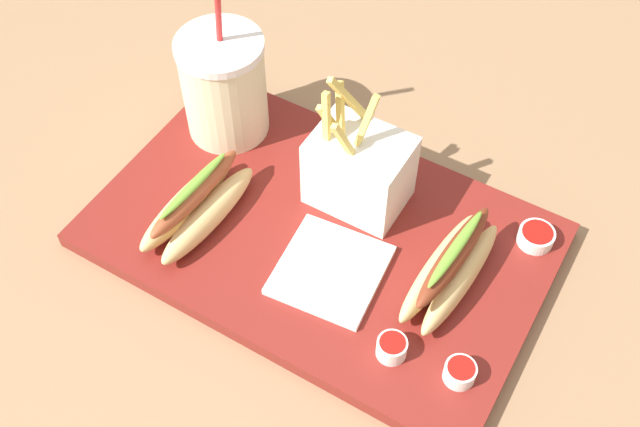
{
  "coord_description": "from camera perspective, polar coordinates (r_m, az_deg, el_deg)",
  "views": [
    {
      "loc": [
        0.26,
        -0.44,
        0.71
      ],
      "look_at": [
        0.0,
        0.0,
        0.05
      ],
      "focal_mm": 43.02,
      "sensor_mm": 36.0,
      "label": 1
    }
  ],
  "objects": [
    {
      "name": "ketchup_cup_1",
      "position": [
        0.88,
        15.78,
        -1.63
      ],
      "size": [
        0.04,
        0.04,
        0.02
      ],
      "color": "white",
      "rests_on": "food_tray"
    },
    {
      "name": "soda_cup",
      "position": [
        0.92,
        -7.14,
        9.39
      ],
      "size": [
        0.1,
        0.1,
        0.24
      ],
      "color": "beige",
      "rests_on": "food_tray"
    },
    {
      "name": "ground_plane",
      "position": [
        0.88,
        0.0,
        -2.37
      ],
      "size": [
        2.4,
        2.4,
        0.02
      ],
      "primitive_type": "cube",
      "color": "#8C6B4C"
    },
    {
      "name": "ketchup_cup_3",
      "position": [
        0.77,
        5.36,
        -9.87
      ],
      "size": [
        0.03,
        0.03,
        0.02
      ],
      "color": "white",
      "rests_on": "food_tray"
    },
    {
      "name": "fries_basket",
      "position": [
        0.85,
        2.92,
        3.3
      ],
      "size": [
        0.11,
        0.08,
        0.16
      ],
      "color": "white",
      "rests_on": "food_tray"
    },
    {
      "name": "food_tray",
      "position": [
        0.87,
        0.0,
        -1.61
      ],
      "size": [
        0.5,
        0.31,
        0.02
      ],
      "primitive_type": "cube",
      "color": "maroon",
      "rests_on": "ground_plane"
    },
    {
      "name": "hot_dog_2",
      "position": [
        0.81,
        9.7,
        -4.05
      ],
      "size": [
        0.06,
        0.16,
        0.07
      ],
      "color": "#DBB775",
      "rests_on": "food_tray"
    },
    {
      "name": "ketchup_cup_2",
      "position": [
        0.77,
        10.37,
        -11.51
      ],
      "size": [
        0.03,
        0.03,
        0.02
      ],
      "color": "white",
      "rests_on": "food_tray"
    },
    {
      "name": "hot_dog_1",
      "position": [
        0.86,
        -9.1,
        0.64
      ],
      "size": [
        0.07,
        0.16,
        0.06
      ],
      "color": "#DBB775",
      "rests_on": "food_tray"
    },
    {
      "name": "napkin_stack",
      "position": [
        0.82,
        0.78,
        -4.23
      ],
      "size": [
        0.12,
        0.12,
        0.01
      ],
      "primitive_type": "cube",
      "rotation": [
        0.0,
        0.0,
        0.1
      ],
      "color": "white",
      "rests_on": "food_tray"
    }
  ]
}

